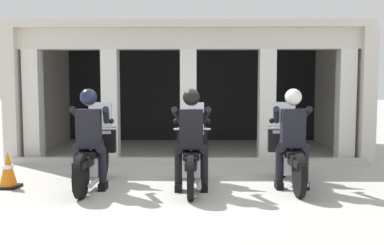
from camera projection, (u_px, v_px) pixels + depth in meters
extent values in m
plane|color=#A8A59E|center=(194.00, 157.00, 9.99)|extent=(80.00, 80.00, 0.00)
cube|color=black|center=(192.00, 92.00, 13.19)|extent=(7.80, 0.24, 2.84)
cube|color=beige|center=(188.00, 39.00, 9.46)|extent=(7.80, 0.36, 0.44)
cube|color=beige|center=(190.00, 34.00, 11.17)|extent=(7.80, 4.19, 0.16)
cube|color=beige|center=(43.00, 94.00, 11.37)|extent=(0.30, 4.19, 2.84)
cube|color=beige|center=(339.00, 94.00, 11.23)|extent=(0.30, 4.19, 2.84)
cube|color=silver|center=(34.00, 105.00, 9.64)|extent=(0.35, 0.36, 2.40)
cube|color=silver|center=(111.00, 105.00, 9.61)|extent=(0.35, 0.36, 2.40)
cube|color=silver|center=(188.00, 105.00, 9.58)|extent=(0.35, 0.36, 2.40)
cube|color=silver|center=(267.00, 105.00, 9.55)|extent=(0.35, 0.36, 2.40)
cube|color=silver|center=(345.00, 105.00, 9.52)|extent=(0.35, 0.36, 2.40)
cube|color=#B7B5AD|center=(188.00, 161.00, 9.18)|extent=(7.40, 0.24, 0.12)
cylinder|color=black|center=(102.00, 160.00, 7.74)|extent=(0.09, 0.64, 0.64)
cylinder|color=black|center=(81.00, 177.00, 6.35)|extent=(0.09, 0.64, 0.64)
cube|color=black|center=(102.00, 149.00, 7.72)|extent=(0.14, 0.44, 0.08)
cube|color=silver|center=(92.00, 165.00, 6.99)|extent=(0.28, 0.44, 0.28)
cube|color=black|center=(93.00, 157.00, 7.03)|extent=(0.18, 1.24, 0.16)
ellipsoid|color=black|center=(96.00, 144.00, 7.23)|extent=(0.26, 0.48, 0.22)
cube|color=black|center=(90.00, 154.00, 6.84)|extent=(0.24, 0.52, 0.10)
cube|color=black|center=(82.00, 164.00, 6.39)|extent=(0.16, 0.48, 0.10)
cylinder|color=silver|center=(101.00, 147.00, 7.66)|extent=(0.05, 0.24, 0.53)
cube|color=black|center=(101.00, 140.00, 7.59)|extent=(0.52, 0.16, 0.44)
sphere|color=silver|center=(102.00, 138.00, 7.69)|extent=(0.18, 0.18, 0.18)
cube|color=silver|center=(100.00, 118.00, 7.54)|extent=(0.40, 0.14, 0.54)
cylinder|color=silver|center=(99.00, 129.00, 7.47)|extent=(0.62, 0.04, 0.04)
cylinder|color=silver|center=(94.00, 182.00, 6.65)|extent=(0.07, 0.55, 0.07)
cube|color=black|center=(89.00, 129.00, 6.79)|extent=(0.36, 0.22, 0.60)
cube|color=black|center=(91.00, 127.00, 6.91)|extent=(0.05, 0.02, 0.32)
sphere|color=tan|center=(89.00, 99.00, 6.77)|extent=(0.21, 0.21, 0.21)
sphere|color=#191E38|center=(89.00, 97.00, 6.77)|extent=(0.26, 0.26, 0.26)
cylinder|color=black|center=(98.00, 148.00, 6.83)|extent=(0.26, 0.29, 0.17)
cylinder|color=black|center=(103.00, 166.00, 6.85)|extent=(0.12, 0.12, 0.53)
cube|color=black|center=(103.00, 186.00, 6.89)|extent=(0.11, 0.26, 0.12)
cylinder|color=black|center=(81.00, 148.00, 6.84)|extent=(0.26, 0.29, 0.17)
cylinder|color=black|center=(77.00, 166.00, 6.86)|extent=(0.12, 0.12, 0.53)
cube|color=black|center=(78.00, 186.00, 6.90)|extent=(0.11, 0.26, 0.12)
cylinder|color=black|center=(106.00, 115.00, 7.00)|extent=(0.19, 0.48, 0.31)
sphere|color=black|center=(111.00, 121.00, 7.22)|extent=(0.09, 0.09, 0.09)
cylinder|color=black|center=(78.00, 115.00, 7.01)|extent=(0.19, 0.48, 0.31)
sphere|color=black|center=(80.00, 121.00, 7.22)|extent=(0.09, 0.09, 0.09)
cylinder|color=black|center=(192.00, 161.00, 7.67)|extent=(0.09, 0.64, 0.64)
cylinder|color=black|center=(191.00, 178.00, 6.27)|extent=(0.09, 0.64, 0.64)
cube|color=black|center=(192.00, 149.00, 7.65)|extent=(0.14, 0.44, 0.08)
cube|color=silver|center=(191.00, 166.00, 6.91)|extent=(0.28, 0.44, 0.28)
cube|color=black|center=(192.00, 157.00, 6.95)|extent=(0.18, 1.24, 0.16)
ellipsoid|color=#1E2338|center=(192.00, 144.00, 7.16)|extent=(0.26, 0.48, 0.22)
cube|color=black|center=(191.00, 155.00, 6.77)|extent=(0.24, 0.52, 0.10)
cube|color=black|center=(191.00, 165.00, 6.32)|extent=(0.16, 0.48, 0.10)
cylinder|color=silver|center=(192.00, 148.00, 7.59)|extent=(0.05, 0.24, 0.53)
cube|color=black|center=(192.00, 140.00, 7.51)|extent=(0.52, 0.16, 0.44)
sphere|color=silver|center=(192.00, 138.00, 7.61)|extent=(0.18, 0.18, 0.18)
cube|color=silver|center=(192.00, 118.00, 7.46)|extent=(0.40, 0.14, 0.54)
cylinder|color=silver|center=(192.00, 129.00, 7.40)|extent=(0.62, 0.04, 0.04)
cylinder|color=silver|center=(199.00, 183.00, 6.58)|extent=(0.07, 0.55, 0.07)
cube|color=black|center=(191.00, 129.00, 6.71)|extent=(0.36, 0.22, 0.60)
cube|color=black|center=(191.00, 127.00, 6.83)|extent=(0.05, 0.02, 0.32)
sphere|color=tan|center=(191.00, 99.00, 6.70)|extent=(0.21, 0.21, 0.21)
sphere|color=black|center=(191.00, 97.00, 6.69)|extent=(0.26, 0.26, 0.26)
cylinder|color=black|center=(200.00, 149.00, 6.76)|extent=(0.26, 0.29, 0.17)
cylinder|color=black|center=(204.00, 167.00, 6.78)|extent=(0.12, 0.12, 0.53)
cube|color=black|center=(204.00, 187.00, 6.82)|extent=(0.11, 0.26, 0.12)
cylinder|color=black|center=(182.00, 149.00, 6.76)|extent=(0.26, 0.29, 0.17)
cylinder|color=black|center=(178.00, 167.00, 6.79)|extent=(0.12, 0.12, 0.53)
cube|color=black|center=(178.00, 187.00, 6.82)|extent=(0.11, 0.26, 0.12)
cylinder|color=black|center=(206.00, 116.00, 6.92)|extent=(0.19, 0.48, 0.31)
sphere|color=black|center=(208.00, 121.00, 7.14)|extent=(0.09, 0.09, 0.09)
cylinder|color=black|center=(178.00, 116.00, 6.93)|extent=(0.19, 0.48, 0.31)
sphere|color=black|center=(176.00, 121.00, 7.15)|extent=(0.09, 0.09, 0.09)
cylinder|color=black|center=(282.00, 160.00, 7.81)|extent=(0.09, 0.64, 0.64)
cylinder|color=black|center=(299.00, 176.00, 6.42)|extent=(0.09, 0.64, 0.64)
cube|color=black|center=(282.00, 148.00, 7.80)|extent=(0.14, 0.44, 0.08)
cube|color=silver|center=(290.00, 164.00, 7.06)|extent=(0.28, 0.44, 0.28)
cube|color=black|center=(290.00, 156.00, 7.10)|extent=(0.18, 1.24, 0.16)
ellipsoid|color=black|center=(287.00, 143.00, 7.30)|extent=(0.26, 0.48, 0.22)
cube|color=black|center=(292.00, 153.00, 6.91)|extent=(0.24, 0.52, 0.10)
cube|color=black|center=(299.00, 163.00, 6.46)|extent=(0.16, 0.48, 0.10)
cylinder|color=silver|center=(282.00, 147.00, 7.73)|extent=(0.05, 0.24, 0.53)
cube|color=black|center=(283.00, 139.00, 7.66)|extent=(0.52, 0.16, 0.44)
sphere|color=silver|center=(282.00, 137.00, 7.76)|extent=(0.18, 0.18, 0.18)
cube|color=silver|center=(284.00, 118.00, 7.61)|extent=(0.40, 0.14, 0.54)
cylinder|color=silver|center=(285.00, 128.00, 7.54)|extent=(0.62, 0.04, 0.04)
cylinder|color=silver|center=(303.00, 181.00, 6.73)|extent=(0.07, 0.55, 0.07)
cube|color=black|center=(293.00, 128.00, 6.86)|extent=(0.36, 0.22, 0.60)
cube|color=black|center=(291.00, 126.00, 6.98)|extent=(0.05, 0.02, 0.32)
sphere|color=tan|center=(293.00, 99.00, 6.84)|extent=(0.21, 0.21, 0.21)
sphere|color=silver|center=(293.00, 97.00, 6.84)|extent=(0.26, 0.26, 0.26)
cylinder|color=black|center=(301.00, 148.00, 6.90)|extent=(0.26, 0.29, 0.17)
cylinder|color=black|center=(305.00, 165.00, 6.93)|extent=(0.12, 0.12, 0.53)
cube|color=black|center=(304.00, 185.00, 6.96)|extent=(0.11, 0.26, 0.12)
cylinder|color=black|center=(283.00, 148.00, 6.91)|extent=(0.26, 0.29, 0.17)
cylinder|color=black|center=(279.00, 165.00, 6.93)|extent=(0.12, 0.12, 0.53)
cube|color=black|center=(279.00, 185.00, 6.97)|extent=(0.11, 0.26, 0.12)
cylinder|color=black|center=(304.00, 115.00, 7.07)|extent=(0.19, 0.48, 0.31)
sphere|color=black|center=(303.00, 121.00, 7.29)|extent=(0.09, 0.09, 0.09)
cylinder|color=black|center=(277.00, 115.00, 7.08)|extent=(0.19, 0.48, 0.31)
sphere|color=black|center=(272.00, 121.00, 7.30)|extent=(0.09, 0.09, 0.09)
cube|color=black|center=(9.00, 187.00, 7.04)|extent=(0.34, 0.34, 0.04)
cone|color=orange|center=(8.00, 168.00, 7.01)|extent=(0.28, 0.28, 0.55)
cylinder|color=white|center=(8.00, 167.00, 7.01)|extent=(0.17, 0.17, 0.06)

